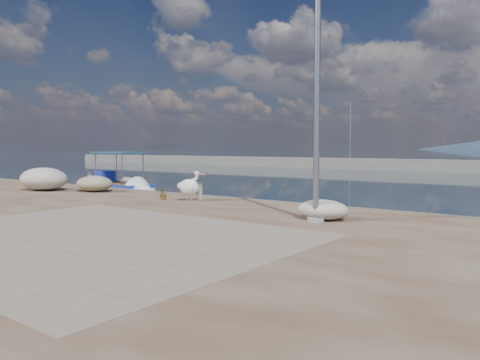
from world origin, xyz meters
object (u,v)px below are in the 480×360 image
at_px(boat_left, 119,189).
at_px(bollard_near, 200,190).
at_px(pelican, 190,187).
at_px(lamp_post, 318,94).

bearing_deg(boat_left, bollard_near, -17.55).
distance_m(pelican, bollard_near, 0.44).
height_order(lamp_post, bollard_near, lamp_post).
bearing_deg(pelican, boat_left, 138.46).
relative_size(pelican, lamp_post, 0.16).
xyz_separation_m(boat_left, bollard_near, (8.70, -3.20, 0.66)).
bearing_deg(bollard_near, lamp_post, -17.98).
height_order(pelican, lamp_post, lamp_post).
bearing_deg(lamp_post, pelican, 165.97).
xyz_separation_m(pelican, lamp_post, (5.87, -1.47, 2.79)).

